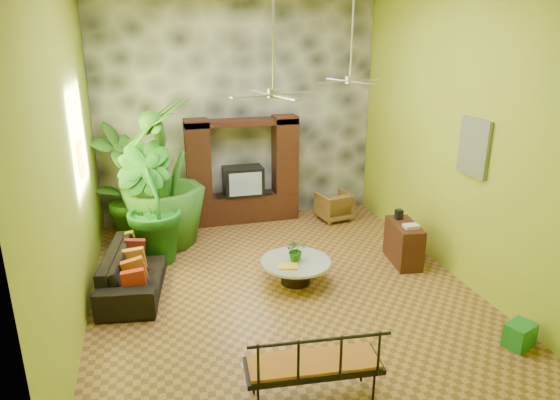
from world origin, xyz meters
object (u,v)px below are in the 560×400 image
object	(u,v)px
coffee_table	(296,269)
iron_bench	(315,363)
ceiling_fan_back	(351,68)
tall_plant_a	(122,180)
ceiling_fan_front	(274,78)
entertainment_center	(243,179)
green_bin	(519,335)
tall_plant_c	(161,174)
wicker_armchair	(334,206)
tall_plant_b	(148,204)
side_console	(404,243)
sofa	(135,268)

from	to	relation	value
coffee_table	iron_bench	size ratio (longest dim) A/B	0.74
ceiling_fan_back	tall_plant_a	bearing A→B (deg)	156.11
ceiling_fan_front	coffee_table	xyz separation A→B (m)	(0.48, 0.42, -3.15)
entertainment_center	green_bin	world-z (taller)	entertainment_center
tall_plant_c	green_bin	bearing A→B (deg)	-47.04
tall_plant_c	green_bin	size ratio (longest dim) A/B	7.52
ceiling_fan_front	coffee_table	distance (m)	3.21
entertainment_center	iron_bench	distance (m)	5.96
wicker_armchair	tall_plant_a	distance (m)	4.55
coffee_table	iron_bench	distance (m)	2.90
tall_plant_b	coffee_table	distance (m)	2.88
tall_plant_c	coffee_table	size ratio (longest dim) A/B	2.45
ceiling_fan_front	tall_plant_a	distance (m)	4.69
ceiling_fan_back	tall_plant_c	distance (m)	4.01
wicker_armchair	side_console	bearing A→B (deg)	90.24
side_console	ceiling_fan_front	bearing A→B (deg)	-158.22
entertainment_center	tall_plant_c	distance (m)	2.01
tall_plant_a	iron_bench	world-z (taller)	tall_plant_a
tall_plant_a	side_console	size ratio (longest dim) A/B	2.47
sofa	tall_plant_a	bearing A→B (deg)	12.92
entertainment_center	green_bin	size ratio (longest dim) A/B	6.28
ceiling_fan_front	coffee_table	size ratio (longest dim) A/B	1.59
ceiling_fan_front	tall_plant_c	distance (m)	3.64
iron_bench	ceiling_fan_front	bearing A→B (deg)	91.69
sofa	tall_plant_a	world-z (taller)	tall_plant_a
side_console	green_bin	bearing A→B (deg)	-77.22
sofa	ceiling_fan_back	bearing A→B (deg)	-72.60
tall_plant_b	coffee_table	bearing A→B (deg)	-33.80
ceiling_fan_front	side_console	size ratio (longest dim) A/B	1.98
coffee_table	green_bin	world-z (taller)	coffee_table
tall_plant_b	wicker_armchair	bearing A→B (deg)	15.56
iron_bench	tall_plant_b	bearing A→B (deg)	116.16
iron_bench	entertainment_center	bearing A→B (deg)	91.81
green_bin	ceiling_fan_front	bearing A→B (deg)	144.07
wicker_armchair	green_bin	xyz separation A→B (m)	(0.69, -5.13, -0.15)
ceiling_fan_back	tall_plant_a	xyz separation A→B (m)	(-4.10, 1.82, -2.25)
green_bin	tall_plant_a	bearing A→B (deg)	133.22
wicker_armchair	entertainment_center	bearing A→B (deg)	-23.58
tall_plant_c	side_console	xyz separation A→B (m)	(4.13, -1.98, -1.06)
tall_plant_c	iron_bench	size ratio (longest dim) A/B	1.83
entertainment_center	coffee_table	world-z (taller)	entertainment_center
ceiling_fan_back	ceiling_fan_front	bearing A→B (deg)	-138.37
ceiling_fan_back	sofa	world-z (taller)	ceiling_fan_back
green_bin	tall_plant_c	bearing A→B (deg)	132.96
tall_plant_a	green_bin	xyz separation A→B (m)	(5.15, -5.48, -0.99)
tall_plant_c	green_bin	xyz separation A→B (m)	(4.39, -4.71, -1.27)
entertainment_center	tall_plant_b	bearing A→B (deg)	-141.93
ceiling_fan_front	coffee_table	bearing A→B (deg)	41.59
entertainment_center	tall_plant_c	world-z (taller)	tall_plant_c
wicker_armchair	green_bin	bearing A→B (deg)	87.73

